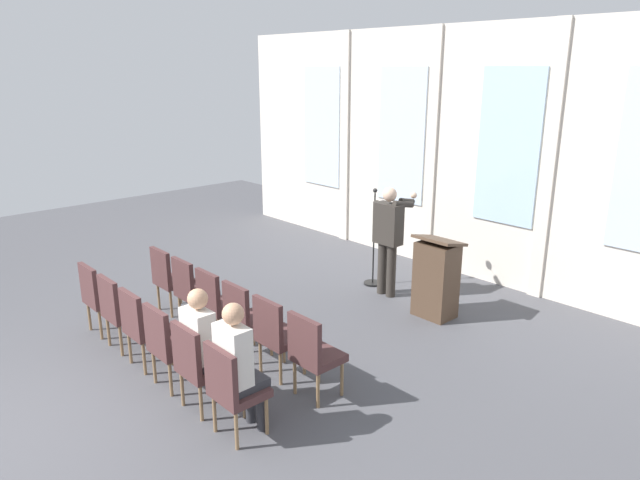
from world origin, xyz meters
TOP-DOWN VIEW (x-y plane):
  - ground_plane at (0.00, 0.00)m, footprint 18.05×18.05m
  - rear_partition at (0.04, 6.94)m, footprint 10.23×0.14m
  - speaker at (0.13, 5.28)m, footprint 0.52×0.69m
  - mic_stand at (-0.31, 5.44)m, footprint 0.28×0.28m
  - lectern at (1.10, 5.16)m, footprint 0.60×0.48m
  - chair_r0_c0 at (-1.50, 2.54)m, footprint 0.46×0.44m
  - chair_r0_c1 at (-0.90, 2.54)m, footprint 0.46×0.44m
  - chair_r0_c2 at (-0.30, 2.54)m, footprint 0.46×0.44m
  - chair_r0_c3 at (0.30, 2.54)m, footprint 0.46×0.44m
  - chair_r0_c4 at (0.90, 2.54)m, footprint 0.46×0.44m
  - chair_r0_c5 at (1.50, 2.54)m, footprint 0.46×0.44m
  - chair_r1_c0 at (-1.50, 1.55)m, footprint 0.46×0.44m
  - chair_r1_c1 at (-0.90, 1.55)m, footprint 0.46×0.44m
  - chair_r1_c2 at (-0.30, 1.55)m, footprint 0.46×0.44m
  - chair_r1_c3 at (0.30, 1.55)m, footprint 0.46×0.44m
  - chair_r1_c4 at (0.90, 1.55)m, footprint 0.46×0.44m
  - audience_r1_c4 at (0.90, 1.63)m, footprint 0.36×0.39m
  - chair_r1_c5 at (1.50, 1.55)m, footprint 0.46×0.44m
  - audience_r1_c5 at (1.50, 1.63)m, footprint 0.36×0.39m

SIDE VIEW (x-z plane):
  - ground_plane at x=0.00m, z-range 0.00..0.00m
  - mic_stand at x=-0.31m, z-range -0.44..1.11m
  - chair_r0_c0 at x=-1.50m, z-range 0.06..1.00m
  - chair_r0_c1 at x=-0.90m, z-range 0.06..1.00m
  - chair_r0_c2 at x=-0.30m, z-range 0.06..1.00m
  - chair_r0_c3 at x=0.30m, z-range 0.06..1.00m
  - chair_r0_c4 at x=0.90m, z-range 0.06..1.00m
  - chair_r0_c5 at x=1.50m, z-range 0.06..1.00m
  - chair_r1_c0 at x=-1.50m, z-range 0.06..1.00m
  - chair_r1_c1 at x=-0.90m, z-range 0.06..1.00m
  - chair_r1_c2 at x=-0.30m, z-range 0.06..1.00m
  - chair_r1_c3 at x=0.30m, z-range 0.06..1.00m
  - chair_r1_c4 at x=0.90m, z-range 0.06..1.00m
  - chair_r1_c5 at x=1.50m, z-range 0.06..1.00m
  - lectern at x=1.10m, z-range -0.03..1.13m
  - audience_r1_c4 at x=0.90m, z-range 0.07..1.36m
  - audience_r1_c5 at x=1.50m, z-range 0.07..1.40m
  - speaker at x=0.13m, z-range 0.13..1.79m
  - rear_partition at x=0.04m, z-range 0.02..3.99m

